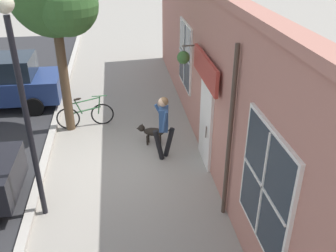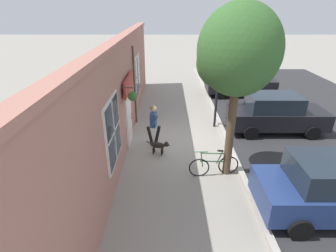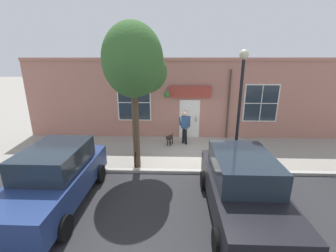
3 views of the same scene
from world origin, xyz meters
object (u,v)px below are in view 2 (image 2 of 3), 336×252
parked_car_mid_block (275,113)px  street_tree_by_curb (235,55)px  parked_car_far_end (239,82)px  dog_on_leash (159,145)px  street_lamp (219,64)px  leaning_bicycle (214,165)px  pedestrian_walking (153,122)px

parked_car_mid_block → street_tree_by_curb: bearing=-131.7°
parked_car_far_end → street_tree_by_curb: bearing=-106.8°
parked_car_mid_block → dog_on_leash: bearing=-157.9°
dog_on_leash → parked_car_far_end: parked_car_far_end is taller
street_tree_by_curb → street_lamp: street_tree_by_curb is taller
leaning_bicycle → street_lamp: size_ratio=0.38×
dog_on_leash → leaning_bicycle: (1.90, -1.37, -0.01)m
parked_car_mid_block → street_lamp: bearing=169.7°
street_lamp → street_tree_by_curb: bearing=-94.5°
leaning_bicycle → parked_car_mid_block: size_ratio=0.40×
pedestrian_walking → street_tree_by_curb: size_ratio=0.32×
leaning_bicycle → street_lamp: 4.80m
pedestrian_walking → street_lamp: size_ratio=0.39×
pedestrian_walking → dog_on_leash: pedestrian_walking is taller
leaning_bicycle → street_lamp: (0.68, 3.97, 2.61)m
leaning_bicycle → street_tree_by_curb: bearing=27.9°
pedestrian_walking → parked_car_mid_block: pedestrian_walking is taller
leaning_bicycle → parked_car_far_end: bearing=71.3°
parked_car_far_end → street_lamp: bearing=-115.4°
leaning_bicycle → parked_car_far_end: size_ratio=0.40×
dog_on_leash → street_tree_by_curb: street_tree_by_curb is taller
pedestrian_walking → dog_on_leash: 1.05m
street_lamp → pedestrian_walking: bearing=-146.9°
dog_on_leash → parked_car_far_end: (4.91, 7.49, 0.49)m
leaning_bicycle → pedestrian_walking: bearing=135.3°
dog_on_leash → street_tree_by_curb: (2.29, -1.17, 3.65)m
parked_car_far_end → street_lamp: size_ratio=0.95×
parked_car_mid_block → street_lamp: street_lamp is taller
street_lamp → dog_on_leash: bearing=-134.8°
dog_on_leash → parked_car_mid_block: 5.65m
parked_car_mid_block → street_lamp: (-2.64, 0.48, 2.11)m
dog_on_leash → leaning_bicycle: 2.34m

